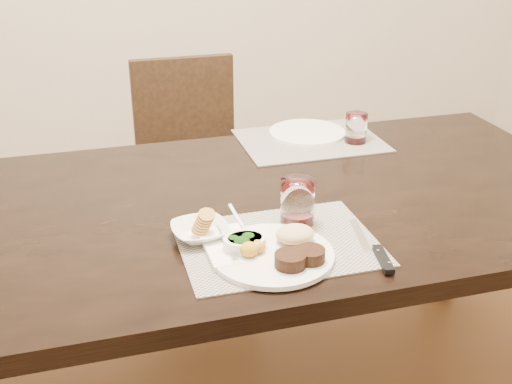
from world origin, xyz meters
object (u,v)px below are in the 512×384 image
object	(u,v)px
wine_glass_near	(297,204)
dinner_plate	(279,251)
far_plate	(307,132)
steak_knife	(377,253)
cracker_bowl	(200,231)
chair_far	(190,158)

from	to	relation	value
wine_glass_near	dinner_plate	bearing A→B (deg)	-123.09
dinner_plate	far_plate	world-z (taller)	dinner_plate
steak_knife	wine_glass_near	xyz separation A→B (m)	(-0.12, 0.20, 0.05)
steak_knife	cracker_bowl	world-z (taller)	cracker_bowl
far_plate	cracker_bowl	bearing A→B (deg)	-129.02
cracker_bowl	wine_glass_near	size ratio (longest dim) A/B	1.23
wine_glass_near	cracker_bowl	bearing A→B (deg)	-178.32
steak_knife	wine_glass_near	bearing A→B (deg)	132.81
dinner_plate	steak_knife	size ratio (longest dim) A/B	1.08
chair_far	wine_glass_near	xyz separation A→B (m)	(0.08, -1.10, 0.30)
steak_knife	far_plate	bearing A→B (deg)	92.01
steak_knife	cracker_bowl	xyz separation A→B (m)	(-0.37, 0.19, 0.01)
cracker_bowl	chair_far	bearing A→B (deg)	81.18
chair_far	wine_glass_near	distance (m)	1.14
far_plate	steak_knife	bearing A→B (deg)	-98.59
steak_knife	cracker_bowl	size ratio (longest dim) A/B	1.81
dinner_plate	far_plate	distance (m)	0.82
steak_knife	cracker_bowl	distance (m)	0.42
chair_far	dinner_plate	world-z (taller)	chair_far
chair_far	steak_knife	distance (m)	1.34
wine_glass_near	chair_far	bearing A→B (deg)	93.93
steak_knife	wine_glass_near	distance (m)	0.24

